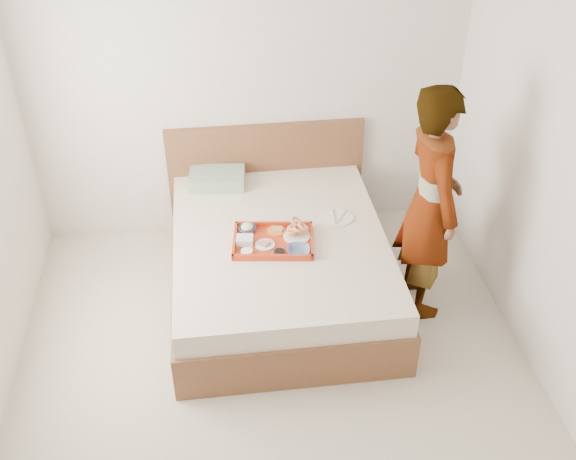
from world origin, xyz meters
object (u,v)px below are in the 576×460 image
at_px(bed, 280,264).
at_px(person, 430,203).
at_px(tray, 273,241).
at_px(dinner_plate, 339,217).

relative_size(bed, person, 1.14).
xyz_separation_m(bed, person, (1.03, -0.23, 0.62)).
xyz_separation_m(bed, tray, (-0.06, -0.09, 0.29)).
relative_size(bed, dinner_plate, 8.76).
bearing_deg(person, dinner_plate, 50.31).
bearing_deg(dinner_plate, tray, -153.81).
distance_m(tray, person, 1.14).
xyz_separation_m(tray, person, (1.09, -0.15, 0.32)).
relative_size(dinner_plate, person, 0.13).
bearing_deg(dinner_plate, bed, -159.90).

